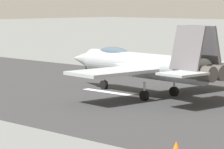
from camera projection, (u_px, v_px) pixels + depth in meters
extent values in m
plane|color=slate|center=(129.00, 95.00, 47.21)|extent=(400.00, 400.00, 0.00)
cube|color=#303032|center=(129.00, 95.00, 47.21)|extent=(240.00, 26.00, 0.02)
cube|color=white|center=(120.00, 94.00, 47.90)|extent=(8.00, 0.70, 0.00)
cylinder|color=#969DA2|center=(143.00, 66.00, 46.74)|extent=(12.46, 3.00, 1.95)
cone|color=#969DA2|center=(83.00, 59.00, 52.44)|extent=(2.98, 1.89, 1.65)
ellipsoid|color=#3F5160|center=(114.00, 53.00, 49.27)|extent=(3.68, 1.41, 1.10)
cylinder|color=#47423D|center=(201.00, 73.00, 41.63)|extent=(2.29, 1.29, 1.10)
cylinder|color=#47423D|center=(211.00, 72.00, 42.35)|extent=(2.29, 1.29, 1.10)
cube|color=#969DA2|center=(112.00, 72.00, 43.36)|extent=(3.92, 6.47, 0.24)
cube|color=#969DA2|center=(188.00, 64.00, 48.65)|extent=(3.92, 6.47, 0.24)
cube|color=#969DA2|center=(183.00, 74.00, 40.42)|extent=(2.63, 3.00, 0.16)
cube|color=#59565B|center=(187.00, 48.00, 41.92)|extent=(2.67, 1.17, 3.14)
cube|color=#59565B|center=(204.00, 47.00, 43.09)|extent=(2.67, 1.17, 3.14)
cylinder|color=silver|center=(104.00, 81.00, 50.50)|extent=(0.18, 0.18, 1.40)
cylinder|color=black|center=(104.00, 85.00, 50.54)|extent=(0.78, 0.36, 0.76)
cylinder|color=silver|center=(144.00, 91.00, 44.55)|extent=(0.18, 0.18, 1.40)
cylinder|color=black|center=(144.00, 96.00, 44.58)|extent=(0.78, 0.36, 0.76)
cylinder|color=silver|center=(174.00, 87.00, 46.63)|extent=(0.18, 0.18, 1.40)
cylinder|color=black|center=(174.00, 91.00, 46.66)|extent=(0.78, 0.36, 0.76)
cube|color=#1E2338|center=(87.00, 69.00, 62.57)|extent=(0.24, 0.36, 0.87)
cube|color=yellow|center=(87.00, 63.00, 62.49)|extent=(0.39, 0.50, 0.59)
sphere|color=tan|center=(87.00, 58.00, 62.44)|extent=(0.22, 0.22, 0.22)
cylinder|color=yellow|center=(85.00, 63.00, 62.23)|extent=(0.10, 0.10, 0.55)
cylinder|color=yellow|center=(88.00, 63.00, 62.76)|extent=(0.10, 0.10, 0.55)
cone|color=orange|center=(176.00, 147.00, 29.08)|extent=(0.44, 0.44, 0.55)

